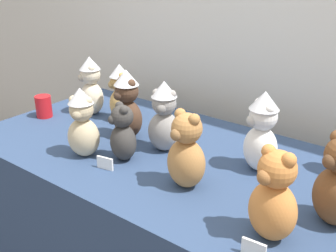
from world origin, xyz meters
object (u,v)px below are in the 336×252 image
Objects in this scene: teddy_bear_honey at (120,93)px; teddy_bear_charcoal at (123,134)px; teddy_bear_cocoa at (127,105)px; teddy_bear_sand at (82,123)px; teddy_bear_ash at (164,117)px; teddy_bear_ginger at (274,198)px; teddy_bear_snow at (262,133)px; display_table at (168,227)px; teddy_bear_cream at (91,86)px; party_cup_red at (44,106)px; teddy_bear_caramel at (186,152)px.

teddy_bear_charcoal is (0.30, -0.31, -0.03)m from teddy_bear_honey.
teddy_bear_cocoa is 1.32× the size of teddy_bear_charcoal.
teddy_bear_sand is 0.96× the size of teddy_bear_ash.
teddy_bear_sand is 1.03× the size of teddy_bear_honey.
teddy_bear_snow reaches higher than teddy_bear_ginger.
display_table is 5.56× the size of teddy_bear_cocoa.
teddy_bear_ginger is 0.85m from teddy_bear_cocoa.
teddy_bear_ginger is at bearing -26.80° from teddy_bear_snow.
display_table is 6.05× the size of teddy_bear_ginger.
teddy_bear_charcoal is (-0.47, -0.25, -0.04)m from teddy_bear_snow.
teddy_bear_cream is at bearing 179.67° from teddy_bear_ginger.
teddy_bear_snow is (-0.21, 0.35, 0.02)m from teddy_bear_ginger.
teddy_bear_ash reaches higher than teddy_bear_sand.
teddy_bear_ginger is at bearing -24.20° from display_table.
teddy_bear_charcoal is at bearing -118.74° from teddy_bear_snow.
teddy_bear_cocoa reaches higher than teddy_bear_honey.
teddy_bear_cocoa is (-0.81, 0.27, 0.02)m from teddy_bear_ginger.
display_table is 0.86m from party_cup_red.
display_table is at bearing 83.78° from teddy_bear_charcoal.
teddy_bear_snow is 1.33× the size of teddy_bear_charcoal.
teddy_bear_snow is 0.40m from teddy_bear_ash.
teddy_bear_ginger is at bearing -2.45° from teddy_bear_caramel.
teddy_bear_sand reaches higher than teddy_bear_charcoal.
teddy_bear_cocoa is 0.22m from teddy_bear_charcoal.
teddy_bear_cocoa is at bearing 175.86° from display_table.
teddy_bear_cream is 0.57m from teddy_bear_ash.
teddy_bear_snow is 2.86× the size of party_cup_red.
teddy_bear_ash is at bearing 173.77° from teddy_bear_ginger.
teddy_bear_ginger is 1.01× the size of teddy_bear_caramel.
teddy_bear_ginger reaches higher than teddy_bear_charcoal.
teddy_bear_ginger reaches higher than party_cup_red.
teddy_bear_sand is at bearing -119.38° from teddy_bear_snow.
teddy_bear_snow is at bearing 8.04° from party_cup_red.
teddy_bear_cream is at bearing -145.59° from teddy_bear_honey.
teddy_bear_cream is at bearing 48.12° from party_cup_red.
party_cup_red is (-0.51, -0.08, -0.10)m from teddy_bear_cocoa.
party_cup_red is (-0.72, -0.07, -0.09)m from teddy_bear_ash.
teddy_bear_ginger is 0.41m from teddy_bear_snow.
party_cup_red is (-0.64, 0.10, -0.06)m from teddy_bear_charcoal.
teddy_bear_honey is 0.43m from teddy_bear_charcoal.
teddy_bear_caramel is 0.91× the size of teddy_bear_cocoa.
teddy_bear_snow is 1.01× the size of teddy_bear_cocoa.
teddy_bear_honey is (-0.98, 0.41, 0.00)m from teddy_bear_ginger.
teddy_bear_cocoa is (-0.24, 0.02, 0.53)m from display_table.
teddy_bear_cocoa is at bearing -13.52° from teddy_bear_honey.
teddy_bear_honey is at bearing 162.94° from teddy_bear_charcoal.
teddy_bear_ginger is 0.91× the size of teddy_bear_snow.
teddy_bear_cocoa reaches higher than teddy_bear_charcoal.
teddy_bear_snow is (0.62, 0.33, 0.01)m from teddy_bear_sand.
display_table is 6.11× the size of teddy_bear_caramel.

